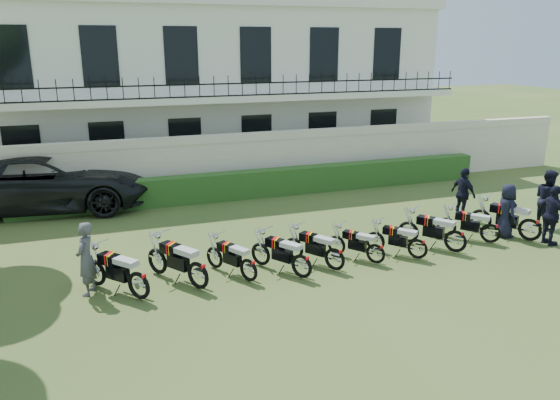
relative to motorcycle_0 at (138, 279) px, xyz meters
The scene contains 20 objects.
ground 4.39m from the motorcycle_0, ahead, with size 100.00×100.00×0.00m, color #365120.
perimeter_wall 9.27m from the motorcycle_0, 61.87° to the left, with size 30.00×0.35×2.30m.
hedge 9.10m from the motorcycle_0, 53.92° to the left, with size 18.00×0.60×1.00m, color #224E1B.
building 15.11m from the motorcycle_0, 72.84° to the left, with size 20.40×9.60×7.40m.
motorcycle_0 is the anchor object (origin of this frame).
motorcycle_1 1.37m from the motorcycle_0, ahead, with size 1.24×1.82×1.15m.
motorcycle_2 2.61m from the motorcycle_0, ahead, with size 0.96×1.61×0.98m.
motorcycle_3 3.89m from the motorcycle_0, ahead, with size 1.12×1.65×1.04m.
motorcycle_4 4.85m from the motorcycle_0, ahead, with size 1.11×1.60×1.02m.
motorcycle_5 6.05m from the motorcycle_0, ahead, with size 1.09×1.39×0.92m.
motorcycle_6 7.27m from the motorcycle_0, ahead, with size 1.21×1.37×0.95m.
motorcycle_7 8.51m from the motorcycle_0, ahead, with size 1.26×1.66×1.09m.
motorcycle_8 9.93m from the motorcycle_0, ahead, with size 1.31×1.38×0.99m.
motorcycle_9 11.12m from the motorcycle_0, ahead, with size 1.17×1.86×1.15m.
suv 8.54m from the motorcycle_0, 105.76° to the left, with size 3.23×7.00×1.95m, color black.
inspector 1.35m from the motorcycle_0, 145.97° to the left, with size 0.63×0.41×1.73m, color #535358.
officer_2 11.49m from the motorcycle_0, ahead, with size 1.03×0.43×1.75m, color black.
officer_3 10.77m from the motorcycle_0, ahead, with size 0.79×0.51×1.62m, color black.
officer_4 12.56m from the motorcycle_0, ahead, with size 0.90×0.70×1.86m, color black.
officer_5 10.91m from the motorcycle_0, 13.60° to the left, with size 1.00×0.42×1.71m, color black.
Camera 1 is at (-5.05, -11.81, 5.63)m, focal length 35.00 mm.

